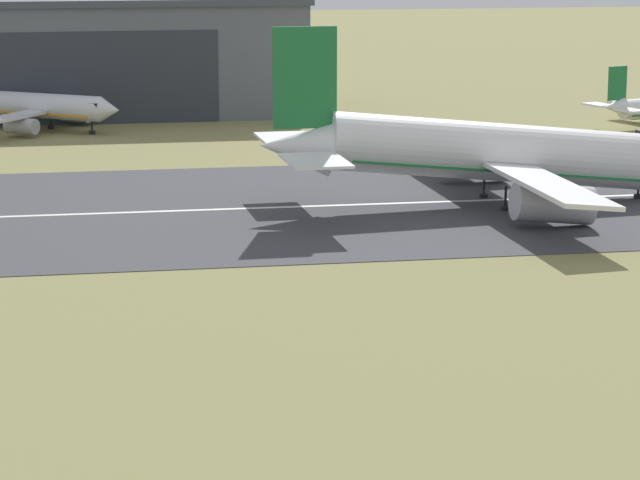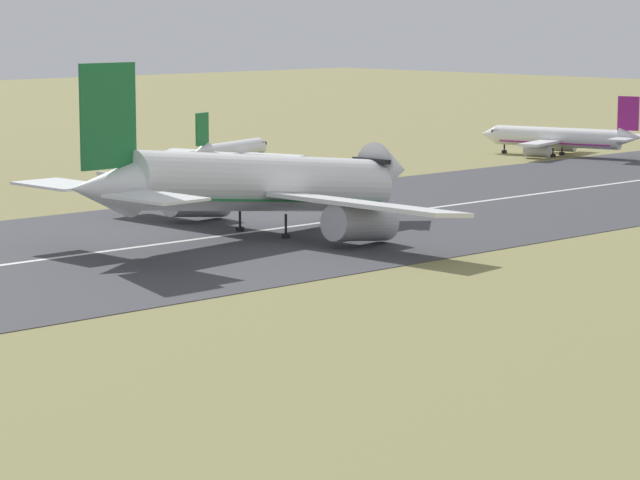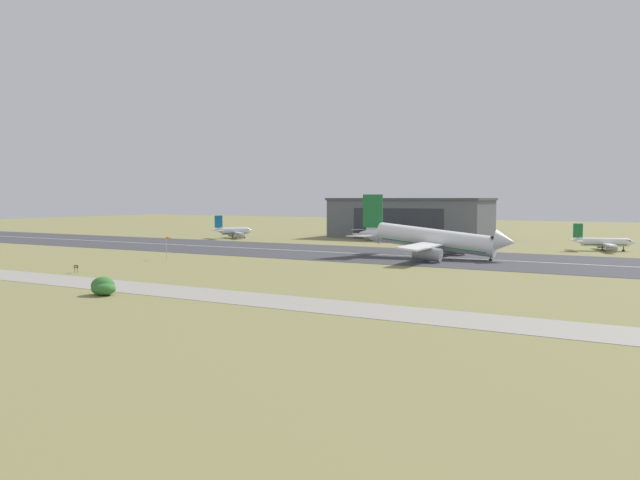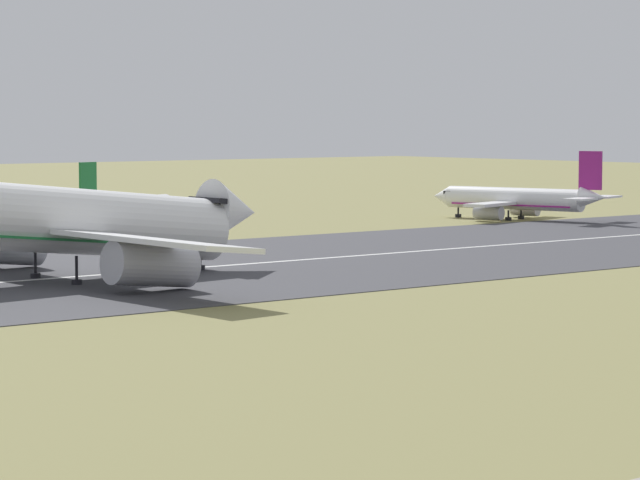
{
  "view_description": "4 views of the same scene",
  "coord_description": "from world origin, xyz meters",
  "views": [
    {
      "loc": [
        3.13,
        -30.12,
        26.53
      ],
      "look_at": [
        19.62,
        60.31,
        6.83
      ],
      "focal_mm": 85.0,
      "sensor_mm": 36.0,
      "label": 1
    },
    {
      "loc": [
        -50.92,
        -3.4,
        21.39
      ],
      "look_at": [
        21.98,
        72.97,
        5.31
      ],
      "focal_mm": 85.0,
      "sensor_mm": 36.0,
      "label": 2
    },
    {
      "loc": [
        98.59,
        -53.72,
        15.86
      ],
      "look_at": [
        31.93,
        64.04,
        6.77
      ],
      "focal_mm": 35.0,
      "sensor_mm": 36.0,
      "label": 3
    },
    {
      "loc": [
        -15.8,
        -3.77,
        13.11
      ],
      "look_at": [
        36.88,
        61.18,
        6.44
      ],
      "focal_mm": 85.0,
      "sensor_mm": 36.0,
      "label": 4
    }
  ],
  "objects": [
    {
      "name": "airplane_parked_far_east",
      "position": [
        80.72,
        151.62,
        2.54
      ],
      "size": [
        19.13,
        20.77,
        8.19
      ],
      "color": "white",
      "rests_on": "ground_plane"
    },
    {
      "name": "ground_plane",
      "position": [
        0.0,
        53.16,
        0.0
      ],
      "size": [
        700.07,
        700.07,
        0.0
      ],
      "primitive_type": "plane",
      "color": "olive"
    },
    {
      "name": "airplane_landing",
      "position": [
        43.78,
        104.34,
        4.83
      ],
      "size": [
        43.39,
        47.18,
        16.9
      ],
      "color": "white",
      "rests_on": "ground_plane"
    },
    {
      "name": "airplane_parked_west",
      "position": [
        128.68,
        133.53,
        2.67
      ],
      "size": [
        19.87,
        25.91,
        9.13
      ],
      "color": "white",
      "rests_on": "ground_plane"
    }
  ]
}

